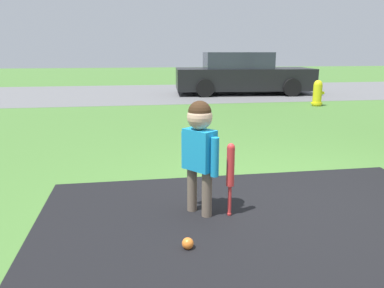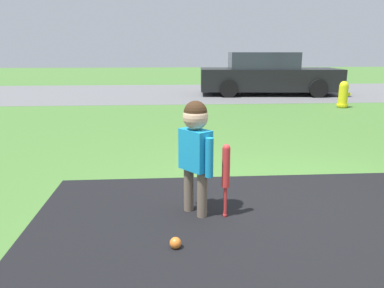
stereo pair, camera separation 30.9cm
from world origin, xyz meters
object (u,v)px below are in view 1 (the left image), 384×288
Objects in this scene: child at (200,142)px; baseball_bat at (230,170)px; sports_ball at (188,243)px; parked_car at (242,75)px; fire_hydrant at (318,93)px.

baseball_bat is at bearing 32.83° from child.
parked_car is at bearing 71.27° from sports_ball.
sports_ball is at bearing -123.60° from fire_hydrant.
sports_ball is at bearing -131.54° from baseball_bat.
sports_ball is at bearing -55.17° from child.
sports_ball is at bearing -103.83° from parked_car.
baseball_bat is (0.25, -0.09, -0.23)m from child.
fire_hydrant is 3.27m from parked_car.
child reaches higher than baseball_bat.
baseball_bat is 7.34m from fire_hydrant.
child is 0.35m from baseball_bat.
fire_hydrant is (4.43, 6.67, 0.29)m from sports_ball.
fire_hydrant is at bearing -64.73° from parked_car.
fire_hydrant is at bearing 56.40° from sports_ball.
baseball_bat is at bearing -102.29° from parked_car.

